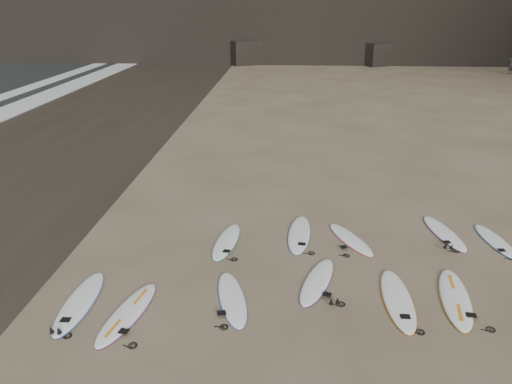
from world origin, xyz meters
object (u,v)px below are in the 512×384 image
at_px(surfboard_2, 317,281).
at_px(surfboard_6, 299,234).
at_px(surfboard_0, 128,313).
at_px(surfboard_1, 232,298).
at_px(surfboard_4, 455,298).
at_px(surfboard_9, 496,241).
at_px(surfboard_3, 398,299).
at_px(surfboard_8, 444,233).
at_px(surfboard_7, 351,239).
at_px(surfboard_5, 227,241).
at_px(surfboard_11, 80,302).
at_px(person_a, 511,64).

height_order(surfboard_2, surfboard_6, surfboard_6).
xyz_separation_m(surfboard_0, surfboard_1, (2.26, 0.74, -0.00)).
distance_m(surfboard_4, surfboard_9, 3.72).
xyz_separation_m(surfboard_3, surfboard_8, (2.10, 3.67, -0.00)).
relative_size(surfboard_2, surfboard_3, 0.90).
xyz_separation_m(surfboard_7, surfboard_9, (4.18, 0.13, -0.00)).
xyz_separation_m(surfboard_5, surfboard_6, (2.11, 0.61, 0.00)).
relative_size(surfboard_6, surfboard_8, 1.06).
height_order(surfboard_0, surfboard_1, surfboard_0).
xyz_separation_m(surfboard_3, surfboard_6, (-2.23, 3.33, -0.00)).
xyz_separation_m(surfboard_4, surfboard_11, (-8.72, -0.72, -0.00)).
height_order(surfboard_0, surfboard_8, surfboard_0).
bearing_deg(surfboard_0, surfboard_9, 34.73).
bearing_deg(surfboard_0, surfboard_3, 19.93).
bearing_deg(surfboard_5, person_a, 65.28).
xyz_separation_m(surfboard_9, person_a, (14.73, 35.82, 0.90)).
xyz_separation_m(surfboard_1, surfboard_5, (-0.48, 2.91, -0.00)).
bearing_deg(surfboard_3, surfboard_11, -174.71).
relative_size(surfboard_1, surfboard_7, 1.06).
bearing_deg(surfboard_7, surfboard_1, -157.55).
bearing_deg(surfboard_0, surfboard_8, 40.46).
height_order(surfboard_3, surfboard_5, surfboard_3).
relative_size(surfboard_8, surfboard_11, 0.93).
height_order(surfboard_3, surfboard_7, surfboard_3).
height_order(surfboard_1, surfboard_3, surfboard_3).
height_order(surfboard_1, surfboard_11, surfboard_11).
xyz_separation_m(surfboard_7, surfboard_8, (2.84, 0.58, 0.00)).
bearing_deg(surfboard_11, surfboard_3, 3.88).
distance_m(surfboard_6, surfboard_8, 4.35).
xyz_separation_m(surfboard_4, surfboard_6, (-3.59, 3.19, -0.00)).
xyz_separation_m(surfboard_2, surfboard_5, (-2.50, 2.03, -0.00)).
distance_m(surfboard_2, surfboard_7, 2.64).
distance_m(surfboard_3, surfboard_9, 4.71).
distance_m(surfboard_4, surfboard_5, 6.25).
distance_m(surfboard_6, surfboard_9, 5.67).
height_order(surfboard_3, surfboard_11, same).
xyz_separation_m(surfboard_7, person_a, (18.91, 35.95, 0.90)).
bearing_deg(surfboard_7, surfboard_3, -100.58).
height_order(surfboard_8, person_a, person_a).
xyz_separation_m(surfboard_6, surfboard_8, (4.33, 0.34, -0.00)).
relative_size(surfboard_3, surfboard_7, 1.18).
bearing_deg(surfboard_9, surfboard_4, -131.37).
relative_size(surfboard_1, surfboard_11, 0.90).
xyz_separation_m(surfboard_2, surfboard_8, (3.94, 2.98, 0.00)).
height_order(surfboard_1, surfboard_8, surfboard_8).
distance_m(surfboard_0, surfboard_11, 1.29).
xyz_separation_m(surfboard_4, surfboard_7, (-2.10, 2.95, -0.01)).
bearing_deg(surfboard_8, surfboard_0, -161.34).
distance_m(surfboard_8, person_a, 38.86).
distance_m(surfboard_2, surfboard_4, 3.24).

